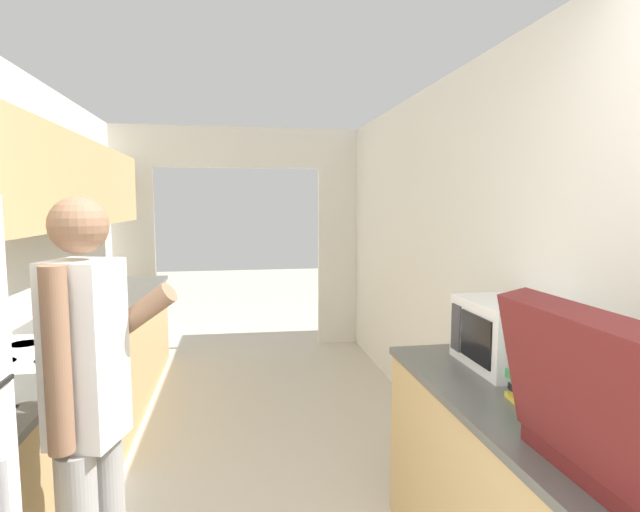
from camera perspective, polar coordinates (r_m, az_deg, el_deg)
name	(u,v)px	position (r m, az deg, el deg)	size (l,w,h in m)	color
wall_right	(502,277)	(2.91, 20.08, -2.25)	(0.06, 7.59, 2.50)	silver
wall_far_with_doorway	(239,221)	(5.73, -9.28, 3.99)	(3.13, 0.06, 2.50)	silver
counter_left	(88,378)	(3.90, -24.98, -12.51)	(0.62, 4.03, 0.89)	tan
range_oven	(43,433)	(3.13, -29.13, -17.24)	(0.66, 0.74, 1.03)	white
person	(88,422)	(1.98, -24.95, -16.83)	(0.53, 0.44, 1.67)	#9E9E9E
suitcase	(631,429)	(1.63, 31.99, -16.46)	(0.52, 0.62, 0.50)	#5B1919
microwave	(505,334)	(2.48, 20.35, -8.37)	(0.34, 0.46, 0.31)	white
book_stack	(548,393)	(2.10, 24.59, -14.02)	(0.23, 0.31, 0.11)	gold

